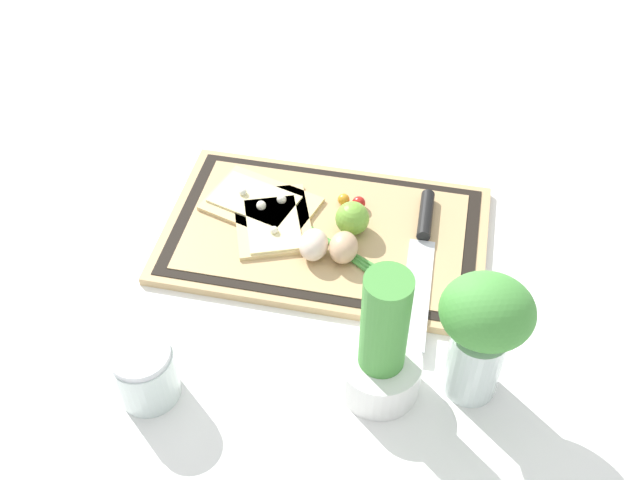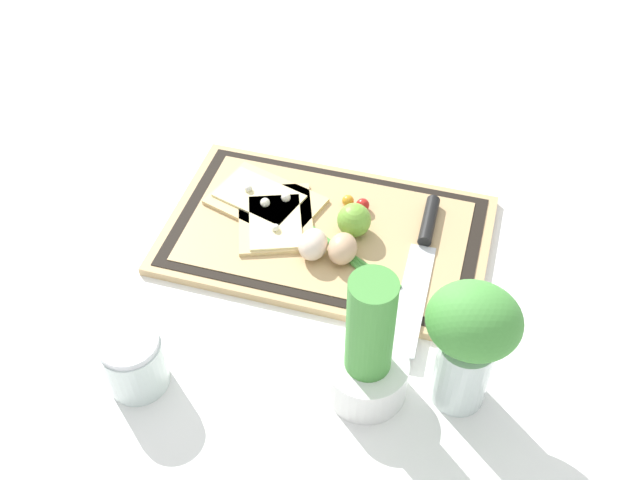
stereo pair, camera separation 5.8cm
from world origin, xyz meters
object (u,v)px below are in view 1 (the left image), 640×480
Objects in this scene: lime at (352,218)px; pizza_slice_near at (260,203)px; cherry_tomato_red at (359,203)px; egg_brown at (344,247)px; pizza_slice_far at (272,222)px; herb_pot at (382,353)px; egg_pink at (314,245)px; knife at (423,240)px; herb_glass at (483,330)px; cherry_tomato_yellow at (344,200)px; sauce_jar at (146,375)px.

pizza_slice_near is at bearing -9.59° from lime.
egg_brown is at bearing 87.61° from cherry_tomato_red.
pizza_slice_far is 0.14m from egg_brown.
pizza_slice_far is at bearing -50.26° from herb_pot.
lime reaches higher than pizza_slice_far.
egg_pink is 0.08m from lime.
pizza_slice_near is 0.16m from cherry_tomato_red.
lime is 2.45× the size of cherry_tomato_red.
knife is 5.78× the size of lime.
pizza_slice_near is 1.09× the size of pizza_slice_far.
lime is 0.33m from herb_glass.
lime is 0.26× the size of herb_glass.
cherry_tomato_yellow is at bearing -146.30° from pizza_slice_far.
egg_brown is at bearing -41.09° from herb_glass.
knife is 0.27m from herb_pot.
herb_glass is (-0.09, 0.24, 0.10)m from knife.
pizza_slice_near is 0.91× the size of herb_pot.
egg_brown reaches higher than knife.
knife is (-0.24, -0.01, 0.00)m from pizza_slice_far.
egg_pink is (-0.08, 0.05, 0.02)m from pizza_slice_far.
egg_brown is at bearing -67.20° from herb_pot.
egg_pink is at bearing -56.84° from herb_pot.
knife is 15.74× the size of cherry_tomato_yellow.
pizza_slice_far is at bearing -20.93° from egg_brown.
cherry_tomato_yellow is (-0.14, -0.03, 0.00)m from pizza_slice_near.
herb_pot is (-0.13, 0.20, 0.04)m from egg_pink.
herb_glass is (-0.36, 0.27, 0.10)m from pizza_slice_near.
knife is at bearing -160.61° from egg_pink.
herb_pot is at bearing 83.51° from knife.
egg_brown is at bearing 100.17° from cherry_tomato_yellow.
cherry_tomato_red is (-0.05, -0.12, -0.01)m from egg_pink.
sauce_jar is at bearing 60.89° from cherry_tomato_red.
pizza_slice_near is 3.65× the size of egg_pink.
pizza_slice_far is 0.10m from egg_pink.
pizza_slice_far is 0.34m from herb_pot.
cherry_tomato_red is 0.37m from herb_glass.
knife is 5.66× the size of egg_pink.
pizza_slice_far is 0.83× the size of herb_pot.
egg_brown is at bearing -127.46° from sauce_jar.
cherry_tomato_red is 0.24× the size of sauce_jar.
sauce_jar is (0.21, 0.28, 0.00)m from egg_brown.
pizza_slice_far is at bearing 1.34° from knife.
lime is (0.11, -0.01, 0.02)m from knife.
egg_brown is 0.06m from lime.
herb_pot reaches higher than lime.
knife is at bearing 151.97° from cherry_tomato_red.
pizza_slice_near is 0.28m from knife.
egg_pink is 0.32m from sauce_jar.
sauce_jar reaches higher than lime.
sauce_jar is at bearing 57.41° from lime.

